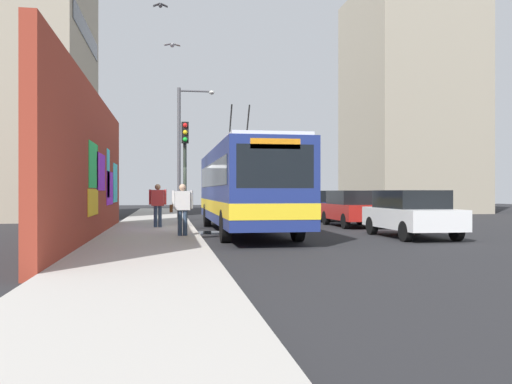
# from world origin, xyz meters

# --- Properties ---
(ground_plane) EXTENTS (80.00, 80.00, 0.00)m
(ground_plane) POSITION_xyz_m (0.00, 0.00, 0.00)
(ground_plane) COLOR #232326
(sidewalk_slab) EXTENTS (48.00, 3.20, 0.15)m
(sidewalk_slab) POSITION_xyz_m (0.00, 1.60, 0.07)
(sidewalk_slab) COLOR #ADA8A0
(sidewalk_slab) RESTS_ON ground_plane
(graffiti_wall) EXTENTS (15.26, 0.32, 4.63)m
(graffiti_wall) POSITION_xyz_m (-3.34, 3.35, 2.31)
(graffiti_wall) COLOR maroon
(graffiti_wall) RESTS_ON ground_plane
(building_far_left) EXTENTS (10.87, 7.00, 15.10)m
(building_far_left) POSITION_xyz_m (11.87, 9.20, 7.55)
(building_far_left) COLOR #9E937F
(building_far_left) RESTS_ON ground_plane
(building_far_right) EXTENTS (9.61, 7.97, 16.70)m
(building_far_right) POSITION_xyz_m (17.27, -17.00, 8.35)
(building_far_right) COLOR #9E937F
(building_far_right) RESTS_ON ground_plane
(city_bus) EXTENTS (11.52, 2.52, 4.96)m
(city_bus) POSITION_xyz_m (-0.87, -1.80, 1.77)
(city_bus) COLOR navy
(city_bus) RESTS_ON ground_plane
(parked_car_white) EXTENTS (4.12, 1.90, 1.58)m
(parked_car_white) POSITION_xyz_m (-3.80, -7.00, 0.83)
(parked_car_white) COLOR white
(parked_car_white) RESTS_ON ground_plane
(parked_car_red) EXTENTS (4.11, 1.87, 1.58)m
(parked_car_red) POSITION_xyz_m (1.80, -7.00, 0.83)
(parked_car_red) COLOR #B21E19
(parked_car_red) RESTS_ON ground_plane
(parked_car_navy) EXTENTS (4.67, 1.91, 1.58)m
(parked_car_navy) POSITION_xyz_m (7.07, -7.00, 0.84)
(parked_car_navy) COLOR navy
(parked_car_navy) RESTS_ON ground_plane
(parked_car_silver) EXTENTS (4.10, 1.93, 1.58)m
(parked_car_silver) POSITION_xyz_m (13.14, -7.00, 0.83)
(parked_car_silver) COLOR #B7B7BC
(parked_car_silver) RESTS_ON ground_plane
(pedestrian_at_curb) EXTENTS (0.22, 0.73, 1.62)m
(pedestrian_at_curb) POSITION_xyz_m (-3.58, 0.58, 1.10)
(pedestrian_at_curb) COLOR #2D3F59
(pedestrian_at_curb) RESTS_ON sidewalk_slab
(pedestrian_midblock) EXTENTS (0.22, 0.67, 1.68)m
(pedestrian_midblock) POSITION_xyz_m (0.55, 1.41, 1.14)
(pedestrian_midblock) COLOR #2D3F59
(pedestrian_midblock) RESTS_ON sidewalk_slab
(traffic_light) EXTENTS (0.49, 0.28, 4.16)m
(traffic_light) POSITION_xyz_m (0.76, 0.35, 2.95)
(traffic_light) COLOR #2D382D
(traffic_light) RESTS_ON sidewalk_slab
(street_lamp) EXTENTS (0.44, 1.92, 6.74)m
(street_lamp) POSITION_xyz_m (7.18, 0.23, 4.03)
(street_lamp) COLOR #4C4C51
(street_lamp) RESTS_ON sidewalk_slab
(flying_pigeons) EXTENTS (2.25, 0.98, 2.15)m
(flying_pigeons) POSITION_xyz_m (-1.01, 1.08, 7.57)
(flying_pigeons) COLOR #47474C
(curbside_puddle) EXTENTS (1.66, 1.66, 0.00)m
(curbside_puddle) POSITION_xyz_m (-0.61, -0.60, 0.00)
(curbside_puddle) COLOR black
(curbside_puddle) RESTS_ON ground_plane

